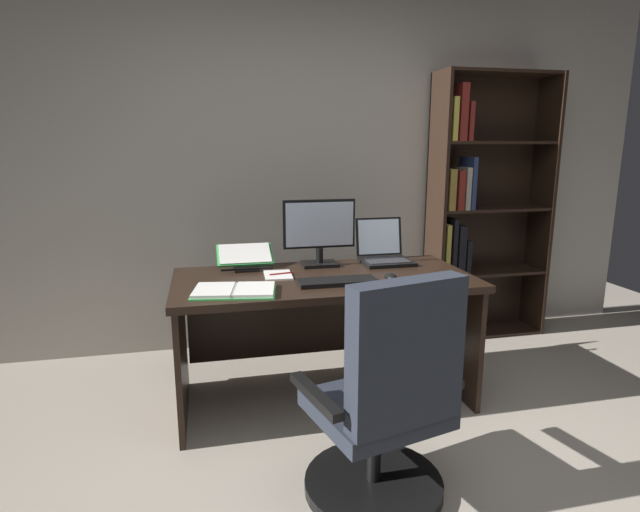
{
  "coord_description": "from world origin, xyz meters",
  "views": [
    {
      "loc": [
        -0.83,
        -1.43,
        1.47
      ],
      "look_at": [
        -0.22,
        1.23,
        0.87
      ],
      "focal_mm": 28.74,
      "sensor_mm": 36.0,
      "label": 1
    }
  ],
  "objects_px": {
    "open_binder": "(234,291)",
    "notepad": "(278,275)",
    "desk": "(321,306)",
    "bookshelf": "(475,217)",
    "office_chair": "(387,410)",
    "monitor": "(319,233)",
    "laptop": "(384,253)",
    "keyboard": "(337,282)",
    "computer_mouse": "(391,277)",
    "reading_stand_with_book": "(245,257)",
    "pen": "(282,273)"
  },
  "relations": [
    {
      "from": "notepad",
      "to": "keyboard",
      "type": "bearing_deg",
      "value": -39.42
    },
    {
      "from": "bookshelf",
      "to": "reading_stand_with_book",
      "type": "height_order",
      "value": "bookshelf"
    },
    {
      "from": "pen",
      "to": "bookshelf",
      "type": "bearing_deg",
      "value": 24.62
    },
    {
      "from": "laptop",
      "to": "notepad",
      "type": "xyz_separation_m",
      "value": [
        -0.7,
        -0.21,
        -0.05
      ]
    },
    {
      "from": "reading_stand_with_book",
      "to": "notepad",
      "type": "distance_m",
      "value": 0.31
    },
    {
      "from": "bookshelf",
      "to": "laptop",
      "type": "height_order",
      "value": "bookshelf"
    },
    {
      "from": "open_binder",
      "to": "notepad",
      "type": "relative_size",
      "value": 2.13
    },
    {
      "from": "laptop",
      "to": "notepad",
      "type": "relative_size",
      "value": 1.49
    },
    {
      "from": "bookshelf",
      "to": "computer_mouse",
      "type": "height_order",
      "value": "bookshelf"
    },
    {
      "from": "keyboard",
      "to": "laptop",
      "type": "bearing_deg",
      "value": 46.5
    },
    {
      "from": "bookshelf",
      "to": "office_chair",
      "type": "height_order",
      "value": "bookshelf"
    },
    {
      "from": "desk",
      "to": "keyboard",
      "type": "xyz_separation_m",
      "value": [
        0.03,
        -0.24,
        0.21
      ]
    },
    {
      "from": "desk",
      "to": "open_binder",
      "type": "bearing_deg",
      "value": -150.04
    },
    {
      "from": "computer_mouse",
      "to": "notepad",
      "type": "distance_m",
      "value": 0.63
    },
    {
      "from": "desk",
      "to": "office_chair",
      "type": "height_order",
      "value": "office_chair"
    },
    {
      "from": "laptop",
      "to": "pen",
      "type": "relative_size",
      "value": 2.23
    },
    {
      "from": "keyboard",
      "to": "pen",
      "type": "xyz_separation_m",
      "value": [
        -0.26,
        0.23,
        0.0
      ]
    },
    {
      "from": "office_chair",
      "to": "keyboard",
      "type": "relative_size",
      "value": 2.36
    },
    {
      "from": "computer_mouse",
      "to": "reading_stand_with_book",
      "type": "distance_m",
      "value": 0.89
    },
    {
      "from": "office_chair",
      "to": "open_binder",
      "type": "height_order",
      "value": "office_chair"
    },
    {
      "from": "bookshelf",
      "to": "keyboard",
      "type": "relative_size",
      "value": 4.72
    },
    {
      "from": "notepad",
      "to": "bookshelf",
      "type": "bearing_deg",
      "value": 24.35
    },
    {
      "from": "office_chair",
      "to": "reading_stand_with_book",
      "type": "height_order",
      "value": "office_chair"
    },
    {
      "from": "laptop",
      "to": "open_binder",
      "type": "height_order",
      "value": "laptop"
    },
    {
      "from": "laptop",
      "to": "computer_mouse",
      "type": "height_order",
      "value": "laptop"
    },
    {
      "from": "computer_mouse",
      "to": "notepad",
      "type": "relative_size",
      "value": 0.5
    },
    {
      "from": "monitor",
      "to": "laptop",
      "type": "height_order",
      "value": "monitor"
    },
    {
      "from": "laptop",
      "to": "keyboard",
      "type": "xyz_separation_m",
      "value": [
        -0.42,
        -0.44,
        -0.04
      ]
    },
    {
      "from": "computer_mouse",
      "to": "pen",
      "type": "xyz_separation_m",
      "value": [
        -0.56,
        0.23,
        -0.01
      ]
    },
    {
      "from": "monitor",
      "to": "computer_mouse",
      "type": "xyz_separation_m",
      "value": [
        0.3,
        -0.43,
        -0.18
      ]
    },
    {
      "from": "open_binder",
      "to": "keyboard",
      "type": "bearing_deg",
      "value": 14.98
    },
    {
      "from": "computer_mouse",
      "to": "pen",
      "type": "height_order",
      "value": "computer_mouse"
    },
    {
      "from": "laptop",
      "to": "open_binder",
      "type": "relative_size",
      "value": 0.7
    },
    {
      "from": "keyboard",
      "to": "notepad",
      "type": "relative_size",
      "value": 2.0
    },
    {
      "from": "desk",
      "to": "monitor",
      "type": "bearing_deg",
      "value": 79.86
    },
    {
      "from": "computer_mouse",
      "to": "open_binder",
      "type": "xyz_separation_m",
      "value": [
        -0.84,
        -0.05,
        -0.01
      ]
    },
    {
      "from": "office_chair",
      "to": "monitor",
      "type": "distance_m",
      "value": 1.31
    },
    {
      "from": "monitor",
      "to": "open_binder",
      "type": "relative_size",
      "value": 0.99
    },
    {
      "from": "bookshelf",
      "to": "open_binder",
      "type": "distance_m",
      "value": 2.14
    },
    {
      "from": "laptop",
      "to": "reading_stand_with_book",
      "type": "relative_size",
      "value": 0.94
    },
    {
      "from": "desk",
      "to": "monitor",
      "type": "xyz_separation_m",
      "value": [
        0.03,
        0.19,
        0.4
      ]
    },
    {
      "from": "office_chair",
      "to": "computer_mouse",
      "type": "bearing_deg",
      "value": 55.25
    },
    {
      "from": "bookshelf",
      "to": "monitor",
      "type": "distance_m",
      "value": 1.43
    },
    {
      "from": "desk",
      "to": "bookshelf",
      "type": "relative_size",
      "value": 0.84
    },
    {
      "from": "office_chair",
      "to": "pen",
      "type": "bearing_deg",
      "value": 91.54
    },
    {
      "from": "bookshelf",
      "to": "computer_mouse",
      "type": "distance_m",
      "value": 1.42
    },
    {
      "from": "monitor",
      "to": "laptop",
      "type": "relative_size",
      "value": 1.42
    },
    {
      "from": "open_binder",
      "to": "notepad",
      "type": "height_order",
      "value": "open_binder"
    },
    {
      "from": "bookshelf",
      "to": "computer_mouse",
      "type": "bearing_deg",
      "value": -136.94
    },
    {
      "from": "computer_mouse",
      "to": "reading_stand_with_book",
      "type": "bearing_deg",
      "value": 146.89
    }
  ]
}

